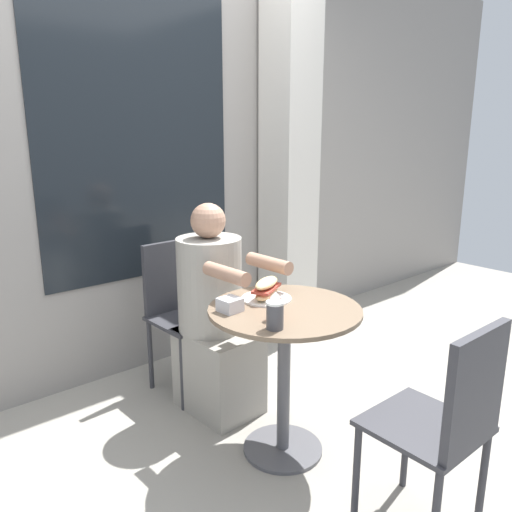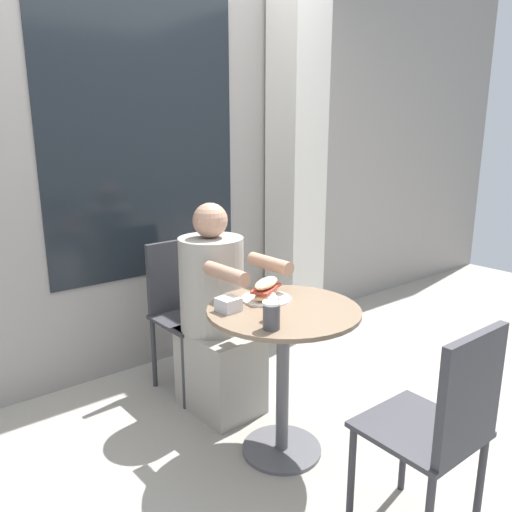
{
  "view_description": "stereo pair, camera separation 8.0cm",
  "coord_description": "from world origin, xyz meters",
  "px_view_note": "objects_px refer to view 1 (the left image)",
  "views": [
    {
      "loc": [
        -1.46,
        -1.51,
        1.49
      ],
      "look_at": [
        0.0,
        0.2,
        0.93
      ],
      "focal_mm": 35.0,
      "sensor_mm": 36.0,
      "label": 1
    },
    {
      "loc": [
        -1.4,
        -1.57,
        1.49
      ],
      "look_at": [
        0.0,
        0.2,
        0.93
      ],
      "focal_mm": 35.0,
      "sensor_mm": 36.0,
      "label": 2
    }
  ],
  "objects_px": {
    "seated_diner": "(215,323)",
    "diner_chair": "(179,302)",
    "drink_cup": "(275,315)",
    "condiment_bottle": "(275,306)",
    "sandwich_on_plate": "(266,291)",
    "empty_chair_across": "(449,416)",
    "cafe_table": "(284,348)"
  },
  "relations": [
    {
      "from": "sandwich_on_plate",
      "to": "drink_cup",
      "type": "xyz_separation_m",
      "value": [
        -0.21,
        -0.29,
        0.02
      ]
    },
    {
      "from": "diner_chair",
      "to": "condiment_bottle",
      "type": "distance_m",
      "value": 0.99
    },
    {
      "from": "diner_chair",
      "to": "empty_chair_across",
      "type": "relative_size",
      "value": 1.0
    },
    {
      "from": "cafe_table",
      "to": "drink_cup",
      "type": "height_order",
      "value": "drink_cup"
    },
    {
      "from": "drink_cup",
      "to": "sandwich_on_plate",
      "type": "bearing_deg",
      "value": 53.63
    },
    {
      "from": "cafe_table",
      "to": "seated_diner",
      "type": "xyz_separation_m",
      "value": [
        -0.01,
        0.53,
        -0.04
      ]
    },
    {
      "from": "drink_cup",
      "to": "empty_chair_across",
      "type": "bearing_deg",
      "value": -67.39
    },
    {
      "from": "empty_chair_across",
      "to": "condiment_bottle",
      "type": "relative_size",
      "value": 7.2
    },
    {
      "from": "seated_diner",
      "to": "sandwich_on_plate",
      "type": "distance_m",
      "value": 0.48
    },
    {
      "from": "cafe_table",
      "to": "condiment_bottle",
      "type": "distance_m",
      "value": 0.29
    },
    {
      "from": "cafe_table",
      "to": "drink_cup",
      "type": "bearing_deg",
      "value": -142.93
    },
    {
      "from": "seated_diner",
      "to": "sandwich_on_plate",
      "type": "relative_size",
      "value": 4.84
    },
    {
      "from": "condiment_bottle",
      "to": "cafe_table",
      "type": "bearing_deg",
      "value": 30.43
    },
    {
      "from": "seated_diner",
      "to": "drink_cup",
      "type": "distance_m",
      "value": 0.76
    },
    {
      "from": "diner_chair",
      "to": "sandwich_on_plate",
      "type": "distance_m",
      "value": 0.78
    },
    {
      "from": "seated_diner",
      "to": "diner_chair",
      "type": "bearing_deg",
      "value": -91.46
    },
    {
      "from": "drink_cup",
      "to": "condiment_bottle",
      "type": "bearing_deg",
      "value": 46.32
    },
    {
      "from": "diner_chair",
      "to": "empty_chair_across",
      "type": "xyz_separation_m",
      "value": [
        0.07,
        -1.65,
        0.0
      ]
    },
    {
      "from": "seated_diner",
      "to": "sandwich_on_plate",
      "type": "bearing_deg",
      "value": 90.96
    },
    {
      "from": "seated_diner",
      "to": "empty_chair_across",
      "type": "relative_size",
      "value": 1.31
    },
    {
      "from": "seated_diner",
      "to": "drink_cup",
      "type": "height_order",
      "value": "seated_diner"
    },
    {
      "from": "empty_chair_across",
      "to": "cafe_table",
      "type": "bearing_deg",
      "value": 94.96
    },
    {
      "from": "cafe_table",
      "to": "empty_chair_across",
      "type": "xyz_separation_m",
      "value": [
        0.06,
        -0.77,
        -0.01
      ]
    },
    {
      "from": "cafe_table",
      "to": "diner_chair",
      "type": "height_order",
      "value": "diner_chair"
    },
    {
      "from": "sandwich_on_plate",
      "to": "condiment_bottle",
      "type": "bearing_deg",
      "value": -123.37
    },
    {
      "from": "diner_chair",
      "to": "drink_cup",
      "type": "distance_m",
      "value": 1.08
    },
    {
      "from": "diner_chair",
      "to": "cafe_table",
      "type": "bearing_deg",
      "value": 88.53
    },
    {
      "from": "seated_diner",
      "to": "cafe_table",
      "type": "bearing_deg",
      "value": 88.53
    },
    {
      "from": "empty_chair_across",
      "to": "condiment_bottle",
      "type": "distance_m",
      "value": 0.77
    },
    {
      "from": "empty_chair_across",
      "to": "drink_cup",
      "type": "bearing_deg",
      "value": 113.18
    },
    {
      "from": "diner_chair",
      "to": "condiment_bottle",
      "type": "relative_size",
      "value": 7.2
    },
    {
      "from": "diner_chair",
      "to": "seated_diner",
      "type": "bearing_deg",
      "value": 88.54
    }
  ]
}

